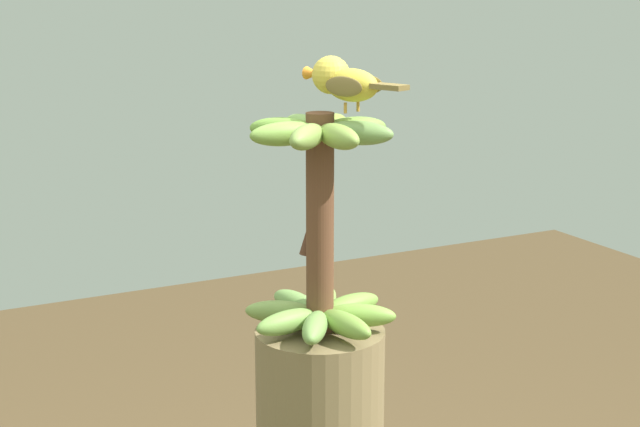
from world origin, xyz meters
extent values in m
cylinder|color=brown|center=(0.00, 0.00, 1.40)|extent=(0.04, 0.04, 0.36)
ellipsoid|color=#6E9849|center=(-0.04, -0.05, 1.26)|extent=(0.10, 0.12, 0.04)
ellipsoid|color=olive|center=(0.01, -0.06, 1.26)|extent=(0.06, 0.12, 0.04)
ellipsoid|color=#74A13E|center=(0.05, -0.04, 1.26)|extent=(0.12, 0.10, 0.04)
ellipsoid|color=#709D3C|center=(0.06, 0.01, 1.26)|extent=(0.12, 0.06, 0.04)
ellipsoid|color=#7D9A47|center=(0.04, 0.05, 1.26)|extent=(0.10, 0.12, 0.04)
ellipsoid|color=#6F9A4B|center=(-0.01, 0.06, 1.26)|extent=(0.06, 0.12, 0.04)
ellipsoid|color=olive|center=(-0.05, 0.04, 1.26)|extent=(0.12, 0.10, 0.04)
ellipsoid|color=#729C46|center=(-0.06, -0.01, 1.26)|extent=(0.12, 0.06, 0.04)
ellipsoid|color=olive|center=(0.00, -0.06, 1.55)|extent=(0.04, 0.12, 0.04)
ellipsoid|color=#6C914B|center=(0.04, -0.04, 1.55)|extent=(0.11, 0.11, 0.04)
ellipsoid|color=olive|center=(0.06, 0.00, 1.55)|extent=(0.12, 0.04, 0.04)
ellipsoid|color=olive|center=(0.04, 0.04, 1.55)|extent=(0.11, 0.11, 0.04)
ellipsoid|color=#75A04B|center=(0.00, 0.06, 1.55)|extent=(0.04, 0.12, 0.04)
ellipsoid|color=#6C9C38|center=(-0.04, 0.04, 1.55)|extent=(0.11, 0.11, 0.04)
ellipsoid|color=olive|center=(-0.06, 0.00, 1.55)|extent=(0.12, 0.04, 0.04)
ellipsoid|color=olive|center=(-0.04, -0.04, 1.55)|extent=(0.11, 0.11, 0.04)
cone|color=#4C2D1E|center=(0.00, 0.04, 1.38)|extent=(0.04, 0.04, 0.06)
cylinder|color=#C68933|center=(0.06, -0.01, 1.59)|extent=(0.01, 0.01, 0.02)
cylinder|color=#C68933|center=(0.03, -0.03, 1.59)|extent=(0.01, 0.00, 0.02)
ellipsoid|color=gold|center=(0.05, -0.02, 1.63)|extent=(0.08, 0.11, 0.05)
ellipsoid|color=brown|center=(0.07, -0.02, 1.63)|extent=(0.03, 0.07, 0.03)
ellipsoid|color=brown|center=(0.02, -0.03, 1.63)|extent=(0.03, 0.07, 0.03)
cube|color=brown|center=(0.07, -0.09, 1.63)|extent=(0.05, 0.06, 0.01)
sphere|color=gold|center=(0.03, 0.02, 1.64)|extent=(0.06, 0.06, 0.06)
sphere|color=black|center=(0.01, 0.02, 1.64)|extent=(0.01, 0.01, 0.01)
cone|color=orange|center=(0.02, 0.06, 1.64)|extent=(0.03, 0.04, 0.02)
camera|label=1|loc=(-0.66, -1.30, 1.78)|focal=53.25mm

